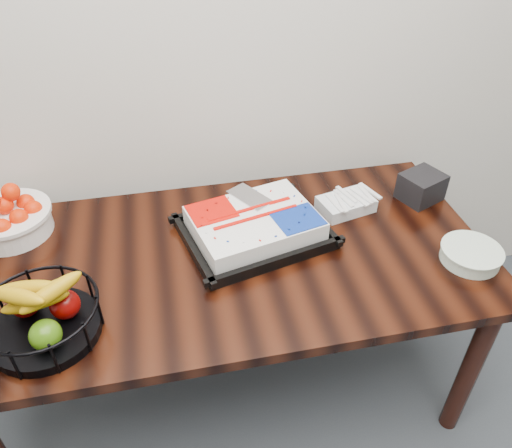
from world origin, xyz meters
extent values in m
plane|color=silver|center=(0.00, 2.50, 1.35)|extent=(5.00, 0.00, 5.00)
cube|color=black|center=(0.00, 2.00, 0.73)|extent=(1.80, 0.90, 0.04)
cylinder|color=black|center=(-0.82, 2.37, 0.35)|extent=(0.07, 0.07, 0.71)
cylinder|color=black|center=(0.82, 1.63, 0.35)|extent=(0.07, 0.07, 0.71)
cylinder|color=black|center=(0.82, 2.37, 0.35)|extent=(0.07, 0.07, 0.71)
cube|color=black|center=(0.10, 2.08, 0.76)|extent=(0.57, 0.49, 0.02)
cube|color=white|center=(0.10, 2.08, 0.81)|extent=(0.49, 0.41, 0.07)
cube|color=red|center=(-0.03, 2.17, 0.85)|extent=(0.19, 0.17, 0.00)
cube|color=navy|center=(0.23, 1.99, 0.85)|extent=(0.19, 0.17, 0.00)
cube|color=silver|center=(0.13, 2.19, 0.85)|extent=(0.16, 0.19, 0.00)
cylinder|color=white|center=(-0.76, 2.29, 0.80)|extent=(0.28, 0.28, 0.09)
cylinder|color=white|center=(-0.76, 2.29, 0.84)|extent=(0.30, 0.30, 0.01)
cylinder|color=black|center=(-0.59, 1.77, 0.77)|extent=(0.32, 0.32, 0.03)
torus|color=black|center=(-0.59, 1.77, 0.86)|extent=(0.34, 0.34, 0.01)
cylinder|color=white|center=(0.80, 1.80, 0.77)|extent=(0.20, 0.20, 0.05)
cylinder|color=white|center=(0.80, 1.80, 0.80)|extent=(0.21, 0.21, 0.01)
cube|color=silver|center=(0.48, 2.17, 0.78)|extent=(0.23, 0.18, 0.05)
cube|color=black|center=(0.80, 2.18, 0.81)|extent=(0.19, 0.18, 0.11)
camera|label=1|loc=(-0.18, 0.70, 1.91)|focal=35.00mm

